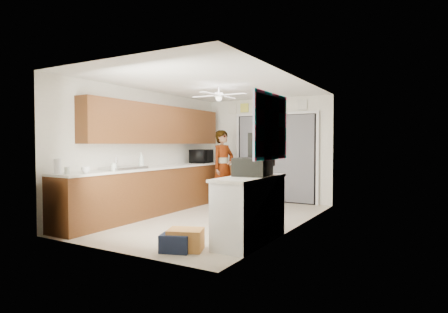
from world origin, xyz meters
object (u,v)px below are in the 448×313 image
at_px(man, 223,167).
at_px(dog, 248,207).
at_px(paper_towel_roll, 57,166).
at_px(navy_crate, 176,242).
at_px(microwave, 201,156).
at_px(suitcase, 253,167).
at_px(cardboard_box, 186,240).
at_px(soap_bottle, 141,160).
at_px(cup, 86,170).

relative_size(man, dog, 3.36).
bearing_deg(paper_towel_roll, navy_crate, 4.55).
bearing_deg(microwave, dog, -132.65).
xyz_separation_m(suitcase, cardboard_box, (-0.53, -0.93, -0.93)).
relative_size(cardboard_box, dog, 0.88).
distance_m(suitcase, cardboard_box, 1.42).
relative_size(soap_bottle, man, 0.17).
height_order(man, dog, man).
relative_size(soap_bottle, paper_towel_roll, 1.28).
relative_size(soap_bottle, dog, 0.58).
bearing_deg(cardboard_box, cup, 179.31).
height_order(cup, dog, cup).
bearing_deg(suitcase, paper_towel_roll, -165.22).
relative_size(soap_bottle, navy_crate, 0.78).
height_order(paper_towel_roll, navy_crate, paper_towel_roll).
bearing_deg(suitcase, navy_crate, -129.37).
distance_m(soap_bottle, navy_crate, 2.85).
bearing_deg(soap_bottle, paper_towel_roll, -91.34).
height_order(paper_towel_roll, suitcase, suitcase).
bearing_deg(microwave, paper_towel_roll, 165.81).
bearing_deg(soap_bottle, cardboard_box, -35.41).
bearing_deg(soap_bottle, dog, 22.99).
bearing_deg(paper_towel_roll, man, 78.82).
xyz_separation_m(microwave, soap_bottle, (-0.15, -1.90, -0.01)).
relative_size(paper_towel_roll, man, 0.14).
height_order(cardboard_box, navy_crate, cardboard_box).
height_order(microwave, paper_towel_roll, microwave).
distance_m(navy_crate, dog, 2.48).
distance_m(microwave, paper_towel_roll, 3.73).
bearing_deg(cup, navy_crate, -3.80).
xyz_separation_m(navy_crate, man, (-1.39, 3.63, 0.74)).
distance_m(microwave, dog, 2.26).
bearing_deg(navy_crate, paper_towel_roll, -175.45).
height_order(cup, navy_crate, cup).
height_order(microwave, cardboard_box, microwave).
bearing_deg(man, microwave, 112.55).
bearing_deg(navy_crate, suitcase, 59.46).
bearing_deg(cardboard_box, man, 112.65).
relative_size(paper_towel_roll, navy_crate, 0.61).
distance_m(cardboard_box, man, 3.89).
xyz_separation_m(cardboard_box, navy_crate, (-0.08, -0.10, -0.02)).
distance_m(cup, suitcase, 2.64).
xyz_separation_m(cup, navy_crate, (1.87, -0.12, -0.88)).
distance_m(navy_crate, man, 3.96).
bearing_deg(paper_towel_roll, cardboard_box, 6.95).
distance_m(soap_bottle, cup, 1.55).
bearing_deg(navy_crate, dog, 94.14).
distance_m(suitcase, dog, 1.85).
distance_m(soap_bottle, man, 2.11).
bearing_deg(paper_towel_roll, suitcase, 23.62).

